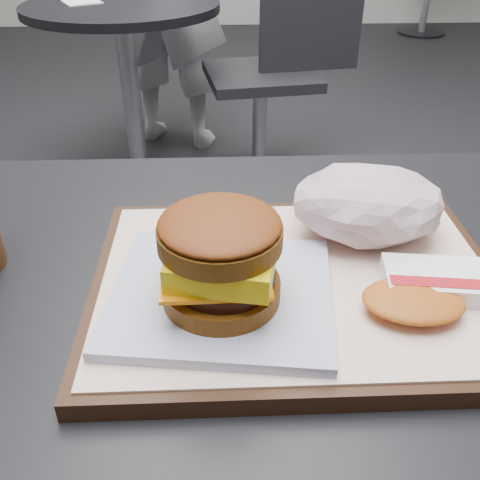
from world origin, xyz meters
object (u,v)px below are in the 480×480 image
Objects in this scene: customer_table at (238,415)px; hash_brown at (426,289)px; neighbor_table at (127,60)px; serving_tray at (297,285)px; crumpled_wrapper at (369,204)px; breakfast_sandwich at (221,267)px; neighbor_chair at (278,63)px.

hash_brown reaches higher than customer_table.
serving_tray is at bearing -76.25° from neighbor_table.
serving_tray is at bearing -8.61° from customer_table.
customer_table is 1.69m from neighbor_table.
serving_tray is 2.47× the size of crumpled_wrapper.
serving_tray is at bearing 27.43° from breakfast_sandwich.
serving_tray is (0.06, -0.01, 0.20)m from customer_table.
crumpled_wrapper is at bearing 103.60° from hash_brown.
customer_table is 0.91× the size of neighbor_chair.
crumpled_wrapper reaches higher than neighbor_table.
neighbor_chair is at bearing 82.62° from customer_table.
neighbor_chair reaches higher than hash_brown.
breakfast_sandwich reaches higher than crumpled_wrapper.
neighbor_chair reaches higher than crumpled_wrapper.
breakfast_sandwich is at bearing -144.17° from crumpled_wrapper.
hash_brown is 0.80× the size of crumpled_wrapper.
crumpled_wrapper is 1.68m from neighbor_table.
neighbor_table is 0.85× the size of neighbor_chair.
breakfast_sandwich reaches higher than neighbor_table.
customer_table is 2.11× the size of serving_tray.
neighbor_chair is at bearing 82.35° from breakfast_sandwich.
crumpled_wrapper is at bearing 25.10° from customer_table.
crumpled_wrapper is 0.17× the size of neighbor_chair.
crumpled_wrapper is (0.15, 0.11, -0.01)m from breakfast_sandwich.
hash_brown is at bearing -0.13° from breakfast_sandwich.
neighbor_table is at bearing 101.98° from customer_table.
crumpled_wrapper is (0.14, 0.06, 0.24)m from customer_table.
customer_table is 0.25m from breakfast_sandwich.
serving_tray is 1.72m from neighbor_table.
serving_tray is 0.11m from hash_brown.
neighbor_table is at bearing 103.75° from serving_tray.
neighbor_chair is at bearing 84.46° from serving_tray.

